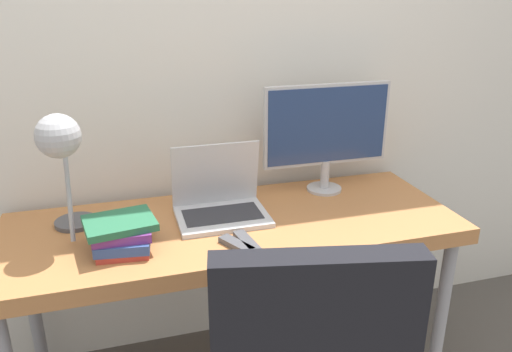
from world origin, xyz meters
TOP-DOWN VIEW (x-y plane):
  - wall_back at (0.00, 0.68)m, footprint 8.00×0.05m
  - desk at (0.00, 0.31)m, footprint 1.66×0.62m
  - laptop at (-0.04, 0.37)m, footprint 0.33×0.26m
  - monitor at (0.44, 0.50)m, footprint 0.53×0.15m
  - desk_lamp at (-0.55, 0.30)m, footprint 0.15×0.31m
  - book_stack at (-0.40, 0.21)m, footprint 0.24×0.22m
  - tv_remote at (-0.04, 0.11)m, footprint 0.10×0.14m
  - media_remote at (0.00, 0.12)m, footprint 0.06×0.16m

SIDE VIEW (x-z plane):
  - desk at x=0.00m, z-range 0.30..1.04m
  - tv_remote at x=-0.04m, z-range 0.73..0.75m
  - media_remote at x=0.00m, z-range 0.73..0.75m
  - laptop at x=-0.04m, z-range 0.66..0.92m
  - book_stack at x=-0.40m, z-range 0.74..0.84m
  - monitor at x=0.44m, z-range 0.77..1.22m
  - desk_lamp at x=-0.55m, z-range 0.84..1.29m
  - wall_back at x=0.00m, z-range 0.00..2.60m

